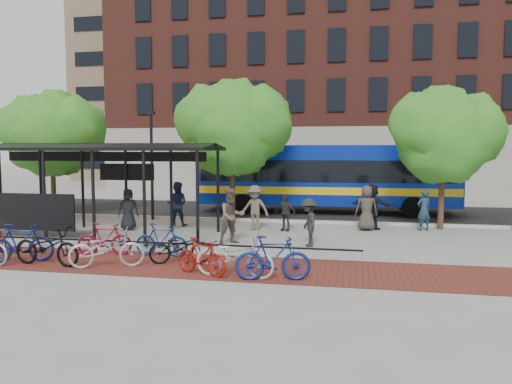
% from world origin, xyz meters
% --- Properties ---
extents(ground, '(160.00, 160.00, 0.00)m').
position_xyz_m(ground, '(0.00, 0.00, 0.00)').
color(ground, '#9E9E99').
rests_on(ground, ground).
extents(asphalt_street, '(160.00, 8.00, 0.01)m').
position_xyz_m(asphalt_street, '(0.00, 8.00, 0.01)').
color(asphalt_street, black).
rests_on(asphalt_street, ground).
extents(curb, '(160.00, 0.25, 0.12)m').
position_xyz_m(curb, '(0.00, 4.00, 0.06)').
color(curb, '#B7B7B2').
rests_on(curb, ground).
extents(brick_strip, '(24.00, 3.00, 0.01)m').
position_xyz_m(brick_strip, '(-2.00, -5.00, 0.00)').
color(brick_strip, maroon).
rests_on(brick_strip, ground).
extents(bike_rack_rail, '(12.00, 0.05, 0.95)m').
position_xyz_m(bike_rack_rail, '(-3.30, -4.10, 0.00)').
color(bike_rack_rail, black).
rests_on(bike_rack_rail, ground).
extents(building_brick, '(55.00, 14.00, 20.00)m').
position_xyz_m(building_brick, '(10.00, 26.00, 10.00)').
color(building_brick, maroon).
rests_on(building_brick, ground).
extents(building_tower, '(22.00, 22.00, 30.00)m').
position_xyz_m(building_tower, '(-16.00, 40.00, 15.00)').
color(building_tower, '#7A664C').
rests_on(building_tower, ground).
extents(bus_shelter, '(10.60, 3.07, 3.60)m').
position_xyz_m(bus_shelter, '(-8.13, -0.48, 3.00)').
color(bus_shelter, black).
rests_on(bus_shelter, ground).
extents(tree_a, '(4.90, 4.00, 6.18)m').
position_xyz_m(tree_a, '(-11.91, 3.35, 4.24)').
color(tree_a, '#382619').
rests_on(tree_a, ground).
extents(tree_b, '(5.15, 4.20, 6.47)m').
position_xyz_m(tree_b, '(-2.90, 3.35, 4.46)').
color(tree_b, '#382619').
rests_on(tree_b, ground).
extents(tree_c, '(4.66, 3.80, 5.92)m').
position_xyz_m(tree_c, '(6.09, 3.35, 4.05)').
color(tree_c, '#382619').
rests_on(tree_c, ground).
extents(lamp_post_left, '(0.35, 0.20, 5.12)m').
position_xyz_m(lamp_post_left, '(-7.00, 3.60, 2.75)').
color(lamp_post_left, black).
rests_on(lamp_post_left, ground).
extents(bus, '(13.23, 3.37, 3.56)m').
position_xyz_m(bus, '(0.98, 7.83, 2.04)').
color(bus, '#082294').
rests_on(bus, ground).
extents(bike_3, '(2.00, 1.22, 1.16)m').
position_xyz_m(bike_3, '(-7.34, -5.56, 0.58)').
color(bike_3, navy).
rests_on(bike_3, ground).
extents(bike_4, '(2.23, 0.98, 1.14)m').
position_xyz_m(bike_4, '(-6.28, -5.81, 0.57)').
color(bike_4, black).
rests_on(bike_4, ground).
extents(bike_5, '(1.79, 0.88, 1.04)m').
position_xyz_m(bike_5, '(-5.34, -4.18, 0.52)').
color(bike_5, maroon).
rests_on(bike_5, ground).
extents(bike_6, '(2.23, 1.47, 1.11)m').
position_xyz_m(bike_6, '(-4.48, -5.69, 0.55)').
color(bike_6, '#ADADB0').
rests_on(bike_6, ground).
extents(bike_7, '(1.76, 0.55, 1.05)m').
position_xyz_m(bike_7, '(-3.50, -4.01, 0.52)').
color(bike_7, navy).
rests_on(bike_7, ground).
extents(bike_8, '(1.97, 1.25, 0.98)m').
position_xyz_m(bike_8, '(-2.58, -4.80, 0.49)').
color(bike_8, black).
rests_on(bike_8, ground).
extents(bike_9, '(1.72, 1.08, 1.00)m').
position_xyz_m(bike_9, '(-1.58, -5.98, 0.50)').
color(bike_9, maroon).
rests_on(bike_9, ground).
extents(bike_10, '(2.23, 0.98, 1.14)m').
position_xyz_m(bike_10, '(-0.64, -6.05, 0.57)').
color(bike_10, '#BDBDC0').
rests_on(bike_10, ground).
extents(bike_11, '(2.02, 0.91, 1.17)m').
position_xyz_m(bike_11, '(0.39, -6.17, 0.59)').
color(bike_11, navy).
rests_on(bike_11, ground).
extents(pedestrian_0, '(1.00, 0.87, 1.73)m').
position_xyz_m(pedestrian_0, '(-6.80, 0.57, 0.86)').
color(pedestrian_0, black).
rests_on(pedestrian_0, ground).
extents(pedestrian_2, '(0.99, 0.80, 1.94)m').
position_xyz_m(pedestrian_2, '(-5.18, 2.00, 0.97)').
color(pedestrian_2, '#1C2643').
rests_on(pedestrian_2, ground).
extents(pedestrian_3, '(1.29, 0.84, 1.87)m').
position_xyz_m(pedestrian_3, '(-1.61, 1.46, 0.94)').
color(pedestrian_3, brown).
rests_on(pedestrian_3, ground).
extents(pedestrian_4, '(0.97, 0.64, 1.53)m').
position_xyz_m(pedestrian_4, '(-0.35, 1.60, 0.76)').
color(pedestrian_4, '#2A2A2A').
rests_on(pedestrian_4, ground).
extents(pedestrian_5, '(1.88, 1.07, 1.93)m').
position_xyz_m(pedestrian_5, '(3.16, 2.74, 0.96)').
color(pedestrian_5, black).
rests_on(pedestrian_5, ground).
extents(pedestrian_6, '(0.99, 0.72, 1.87)m').
position_xyz_m(pedestrian_6, '(2.93, 2.37, 0.94)').
color(pedestrian_6, '#3F3532').
rests_on(pedestrian_6, ground).
extents(pedestrian_7, '(0.75, 0.66, 1.72)m').
position_xyz_m(pedestrian_7, '(5.25, 2.74, 0.86)').
color(pedestrian_7, '#1E3248').
rests_on(pedestrian_7, ground).
extents(pedestrian_8, '(1.22, 1.17, 1.98)m').
position_xyz_m(pedestrian_8, '(-1.85, -1.50, 0.99)').
color(pedestrian_8, brown).
rests_on(pedestrian_8, ground).
extents(pedestrian_9, '(0.90, 1.21, 1.68)m').
position_xyz_m(pedestrian_9, '(0.89, -1.50, 0.84)').
color(pedestrian_9, black).
rests_on(pedestrian_9, ground).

